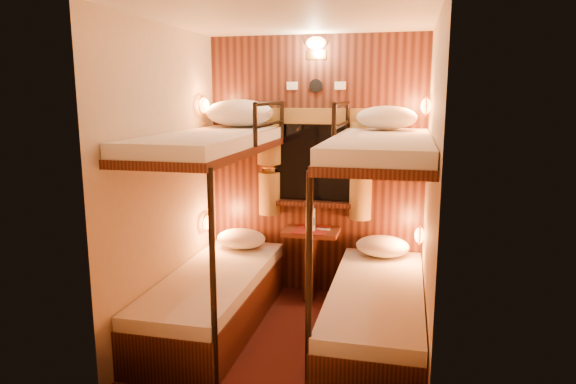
% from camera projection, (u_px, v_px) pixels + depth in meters
% --- Properties ---
extents(floor, '(2.10, 2.10, 0.00)m').
position_uv_depth(floor, '(291.00, 337.00, 4.02)').
color(floor, black).
rests_on(floor, ground).
extents(ceiling, '(2.10, 2.10, 0.00)m').
position_uv_depth(ceiling, '(291.00, 17.00, 3.57)').
color(ceiling, silver).
rests_on(ceiling, wall_back).
extents(wall_back, '(2.40, 0.00, 2.40)m').
position_uv_depth(wall_back, '(316.00, 167.00, 4.80)').
color(wall_back, '#C6B293').
rests_on(wall_back, floor).
extents(wall_front, '(2.40, 0.00, 2.40)m').
position_uv_depth(wall_front, '(248.00, 220.00, 2.79)').
color(wall_front, '#C6B293').
rests_on(wall_front, floor).
extents(wall_left, '(0.00, 2.40, 2.40)m').
position_uv_depth(wall_left, '(166.00, 182.00, 4.02)').
color(wall_left, '#C6B293').
rests_on(wall_left, floor).
extents(wall_right, '(0.00, 2.40, 2.40)m').
position_uv_depth(wall_right, '(431.00, 193.00, 3.57)').
color(wall_right, '#C6B293').
rests_on(wall_right, floor).
extents(back_panel, '(2.00, 0.03, 2.40)m').
position_uv_depth(back_panel, '(315.00, 168.00, 4.78)').
color(back_panel, black).
rests_on(back_panel, floor).
extents(bunk_left, '(0.72, 1.90, 1.82)m').
position_uv_depth(bunk_left, '(214.00, 260.00, 4.12)').
color(bunk_left, black).
rests_on(bunk_left, floor).
extents(bunk_right, '(0.72, 1.90, 1.82)m').
position_uv_depth(bunk_right, '(377.00, 273.00, 3.83)').
color(bunk_right, black).
rests_on(bunk_right, floor).
extents(window, '(1.00, 0.12, 0.79)m').
position_uv_depth(window, '(315.00, 170.00, 4.76)').
color(window, black).
rests_on(window, back_panel).
extents(curtains, '(1.10, 0.22, 1.00)m').
position_uv_depth(curtains, '(314.00, 162.00, 4.71)').
color(curtains, olive).
rests_on(curtains, back_panel).
extents(back_fixtures, '(0.54, 0.09, 0.48)m').
position_uv_depth(back_fixtures, '(316.00, 52.00, 4.55)').
color(back_fixtures, black).
rests_on(back_fixtures, back_panel).
extents(reading_lamps, '(2.00, 0.20, 1.25)m').
position_uv_depth(reading_lamps, '(309.00, 168.00, 4.45)').
color(reading_lamps, orange).
rests_on(reading_lamps, wall_left).
extents(table, '(0.50, 0.34, 0.66)m').
position_uv_depth(table, '(311.00, 254.00, 4.75)').
color(table, '#5E2915').
rests_on(table, floor).
extents(bottle_left, '(0.07, 0.07, 0.23)m').
position_uv_depth(bottle_left, '(310.00, 218.00, 4.72)').
color(bottle_left, '#99BFE5').
rests_on(bottle_left, table).
extents(bottle_right, '(0.07, 0.07, 0.24)m').
position_uv_depth(bottle_right, '(312.00, 220.00, 4.65)').
color(bottle_right, '#99BFE5').
rests_on(bottle_right, table).
extents(sachet_a, '(0.10, 0.08, 0.01)m').
position_uv_depth(sachet_a, '(325.00, 230.00, 4.70)').
color(sachet_a, silver).
rests_on(sachet_a, table).
extents(sachet_b, '(0.08, 0.07, 0.01)m').
position_uv_depth(sachet_b, '(321.00, 229.00, 4.72)').
color(sachet_b, silver).
rests_on(sachet_b, table).
extents(pillow_lower_left, '(0.46, 0.33, 0.18)m').
position_uv_depth(pillow_lower_left, '(241.00, 239.00, 4.79)').
color(pillow_lower_left, white).
rests_on(pillow_lower_left, bunk_left).
extents(pillow_lower_right, '(0.47, 0.34, 0.18)m').
position_uv_depth(pillow_lower_right, '(382.00, 246.00, 4.55)').
color(pillow_lower_right, white).
rests_on(pillow_lower_right, bunk_right).
extents(pillow_upper_left, '(0.62, 0.44, 0.24)m').
position_uv_depth(pillow_upper_left, '(239.00, 113.00, 4.59)').
color(pillow_upper_left, white).
rests_on(pillow_upper_left, bunk_left).
extents(pillow_upper_right, '(0.50, 0.35, 0.20)m').
position_uv_depth(pillow_upper_right, '(386.00, 118.00, 4.22)').
color(pillow_upper_right, white).
rests_on(pillow_upper_right, bunk_right).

